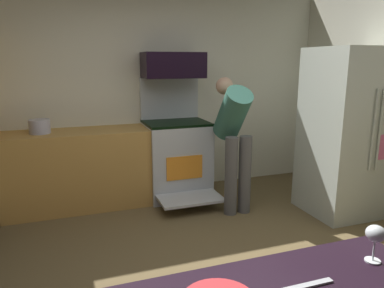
% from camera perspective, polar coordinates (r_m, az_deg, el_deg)
% --- Properties ---
extents(wall_back, '(5.20, 0.12, 2.60)m').
position_cam_1_polar(wall_back, '(4.69, -8.62, 8.18)').
color(wall_back, silver).
rests_on(wall_back, ground).
extents(lower_cabinet_run, '(2.40, 0.60, 0.90)m').
position_cam_1_polar(lower_cabinet_run, '(4.40, -18.94, -3.95)').
color(lower_cabinet_run, '#BA8A42').
rests_on(lower_cabinet_run, ground).
extents(oven_range, '(0.76, 1.05, 1.47)m').
position_cam_1_polar(oven_range, '(4.55, -2.47, -2.00)').
color(oven_range, silver).
rests_on(oven_range, ground).
extents(microwave, '(0.74, 0.38, 0.31)m').
position_cam_1_polar(microwave, '(4.50, -2.98, 12.28)').
color(microwave, black).
rests_on(microwave, oven_range).
extents(refrigerator, '(0.83, 0.77, 1.82)m').
position_cam_1_polar(refrigerator, '(4.32, 23.33, 1.67)').
color(refrigerator, beige).
rests_on(refrigerator, ground).
extents(person_cook, '(0.31, 0.62, 1.50)m').
position_cam_1_polar(person_cook, '(4.05, 6.59, 1.66)').
color(person_cook, '#525252').
rests_on(person_cook, ground).
extents(wine_glass_near, '(0.08, 0.08, 0.15)m').
position_cam_1_polar(wine_glass_near, '(1.60, 26.93, -12.68)').
color(wine_glass_near, silver).
rests_on(wine_glass_near, counter_island).
extents(knife_chef, '(0.24, 0.02, 0.01)m').
position_cam_1_polar(knife_chef, '(1.40, 16.96, -20.69)').
color(knife_chef, '#B7BABF').
rests_on(knife_chef, counter_island).
extents(stock_pot, '(0.22, 0.22, 0.15)m').
position_cam_1_polar(stock_pot, '(4.29, -22.87, 2.56)').
color(stock_pot, '#B1B2C8').
rests_on(stock_pot, lower_cabinet_run).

